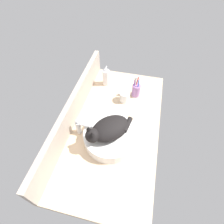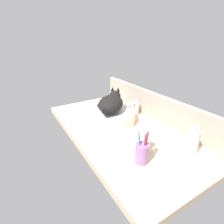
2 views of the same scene
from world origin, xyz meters
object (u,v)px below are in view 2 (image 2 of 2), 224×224
cat (112,103)px  water_glass (143,143)px  faucet (135,106)px  sink_basin (111,116)px  soap_dispenser (192,142)px  toothbrush_cup (142,152)px

cat → water_glass: (39.46, -3.70, -10.26)cm
faucet → cat: bearing=-95.6°
sink_basin → water_glass: bearing=-4.2°
faucet → soap_dispenser: bearing=-4.6°
soap_dispenser → water_glass: (-16.30, -19.43, -3.54)cm
soap_dispenser → sink_basin: bearing=-163.1°
faucet → water_glass: (37.49, -23.74, -3.79)cm
water_glass → toothbrush_cup: bearing=-43.6°
faucet → sink_basin: bearing=-92.6°
sink_basin → faucet: (0.95, 20.94, 3.30)cm
sink_basin → water_glass: (38.44, -2.79, -0.49)cm
sink_basin → cat: bearing=138.2°
sink_basin → soap_dispenser: (54.74, 16.64, 3.05)cm
sink_basin → water_glass: 38.55cm
soap_dispenser → toothbrush_cup: (-8.24, -27.10, -1.26)cm
sink_basin → soap_dispenser: soap_dispenser is taller
cat → water_glass: bearing=-5.4°
toothbrush_cup → water_glass: 11.36cm
cat → soap_dispenser: (55.76, 15.73, -6.72)cm
cat → faucet: size_ratio=2.18×
water_glass → sink_basin: bearing=175.8°
faucet → water_glass: size_ratio=1.66×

